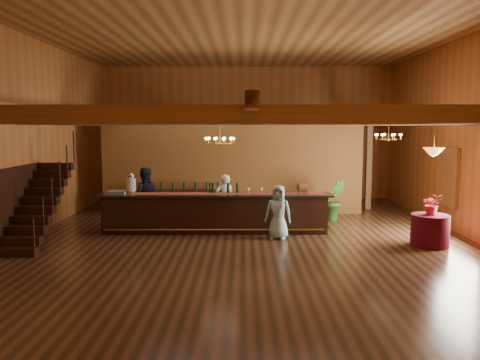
{
  "coord_description": "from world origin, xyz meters",
  "views": [
    {
      "loc": [
        -0.1,
        -12.65,
        3.0
      ],
      "look_at": [
        -0.2,
        0.87,
        1.47
      ],
      "focal_mm": 35.0,
      "sensor_mm": 36.0,
      "label": 1
    }
  ],
  "objects_px": {
    "staff_second": "(145,197)",
    "pendant_lamp": "(434,152)",
    "raffle_drum": "(303,188)",
    "floor_plant": "(334,200)",
    "bartender": "(225,201)",
    "round_table": "(430,230)",
    "beverage_dispenser": "(131,184)",
    "tasting_bar": "(215,213)",
    "guest": "(278,212)",
    "chandelier_left": "(220,140)",
    "backbar_shelf": "(179,203)",
    "chandelier_right": "(388,136)"
  },
  "relations": [
    {
      "from": "guest",
      "to": "raffle_drum",
      "type": "bearing_deg",
      "value": 61.91
    },
    {
      "from": "chandelier_left",
      "to": "pendant_lamp",
      "type": "xyz_separation_m",
      "value": [
        5.38,
        -1.25,
        -0.24
      ]
    },
    {
      "from": "pendant_lamp",
      "to": "floor_plant",
      "type": "bearing_deg",
      "value": 118.4
    },
    {
      "from": "tasting_bar",
      "to": "guest",
      "type": "xyz_separation_m",
      "value": [
        1.76,
        -0.79,
        0.17
      ]
    },
    {
      "from": "tasting_bar",
      "to": "staff_second",
      "type": "relative_size",
      "value": 3.73
    },
    {
      "from": "guest",
      "to": "round_table",
      "type": "bearing_deg",
      "value": 4.8
    },
    {
      "from": "raffle_drum",
      "to": "staff_second",
      "type": "height_order",
      "value": "staff_second"
    },
    {
      "from": "tasting_bar",
      "to": "backbar_shelf",
      "type": "distance_m",
      "value": 2.92
    },
    {
      "from": "tasting_bar",
      "to": "guest",
      "type": "bearing_deg",
      "value": -25.03
    },
    {
      "from": "raffle_drum",
      "to": "chandelier_left",
      "type": "bearing_deg",
      "value": -172.7
    },
    {
      "from": "round_table",
      "to": "staff_second",
      "type": "relative_size",
      "value": 0.52
    },
    {
      "from": "beverage_dispenser",
      "to": "raffle_drum",
      "type": "relative_size",
      "value": 1.76
    },
    {
      "from": "round_table",
      "to": "chandelier_left",
      "type": "bearing_deg",
      "value": 166.95
    },
    {
      "from": "beverage_dispenser",
      "to": "floor_plant",
      "type": "height_order",
      "value": "beverage_dispenser"
    },
    {
      "from": "raffle_drum",
      "to": "chandelier_right",
      "type": "distance_m",
      "value": 3.29
    },
    {
      "from": "tasting_bar",
      "to": "beverage_dispenser",
      "type": "bearing_deg",
      "value": 178.7
    },
    {
      "from": "staff_second",
      "to": "floor_plant",
      "type": "height_order",
      "value": "staff_second"
    },
    {
      "from": "chandelier_left",
      "to": "beverage_dispenser",
      "type": "bearing_deg",
      "value": 172.33
    },
    {
      "from": "round_table",
      "to": "pendant_lamp",
      "type": "xyz_separation_m",
      "value": [
        0.0,
        0.0,
        2.0
      ]
    },
    {
      "from": "beverage_dispenser",
      "to": "round_table",
      "type": "height_order",
      "value": "beverage_dispenser"
    },
    {
      "from": "raffle_drum",
      "to": "backbar_shelf",
      "type": "bearing_deg",
      "value": 146.57
    },
    {
      "from": "raffle_drum",
      "to": "round_table",
      "type": "xyz_separation_m",
      "value": [
        3.02,
        -1.55,
        -0.88
      ]
    },
    {
      "from": "beverage_dispenser",
      "to": "guest",
      "type": "height_order",
      "value": "beverage_dispenser"
    },
    {
      "from": "raffle_drum",
      "to": "pendant_lamp",
      "type": "relative_size",
      "value": 0.38
    },
    {
      "from": "guest",
      "to": "staff_second",
      "type": "bearing_deg",
      "value": 173.91
    },
    {
      "from": "backbar_shelf",
      "to": "staff_second",
      "type": "xyz_separation_m",
      "value": [
        -0.8,
        -1.73,
        0.46
      ]
    },
    {
      "from": "backbar_shelf",
      "to": "bartender",
      "type": "relative_size",
      "value": 1.92
    },
    {
      "from": "backbar_shelf",
      "to": "pendant_lamp",
      "type": "relative_size",
      "value": 3.44
    },
    {
      "from": "tasting_bar",
      "to": "chandelier_left",
      "type": "distance_m",
      "value": 2.11
    },
    {
      "from": "beverage_dispenser",
      "to": "pendant_lamp",
      "type": "relative_size",
      "value": 0.67
    },
    {
      "from": "backbar_shelf",
      "to": "tasting_bar",
      "type": "bearing_deg",
      "value": -64.17
    },
    {
      "from": "round_table",
      "to": "tasting_bar",
      "type": "bearing_deg",
      "value": 164.21
    },
    {
      "from": "beverage_dispenser",
      "to": "chandelier_left",
      "type": "bearing_deg",
      "value": -7.67
    },
    {
      "from": "raffle_drum",
      "to": "round_table",
      "type": "distance_m",
      "value": 3.51
    },
    {
      "from": "raffle_drum",
      "to": "guest",
      "type": "distance_m",
      "value": 1.22
    },
    {
      "from": "bartender",
      "to": "guest",
      "type": "height_order",
      "value": "bartender"
    },
    {
      "from": "raffle_drum",
      "to": "pendant_lamp",
      "type": "distance_m",
      "value": 3.57
    },
    {
      "from": "tasting_bar",
      "to": "pendant_lamp",
      "type": "height_order",
      "value": "pendant_lamp"
    },
    {
      "from": "round_table",
      "to": "bartender",
      "type": "height_order",
      "value": "bartender"
    },
    {
      "from": "tasting_bar",
      "to": "chandelier_right",
      "type": "xyz_separation_m",
      "value": [
        5.24,
        1.13,
        2.16
      ]
    },
    {
      "from": "backbar_shelf",
      "to": "chandelier_left",
      "type": "relative_size",
      "value": 3.87
    },
    {
      "from": "staff_second",
      "to": "pendant_lamp",
      "type": "bearing_deg",
      "value": 149.97
    },
    {
      "from": "raffle_drum",
      "to": "floor_plant",
      "type": "height_order",
      "value": "raffle_drum"
    },
    {
      "from": "bartender",
      "to": "round_table",
      "type": "bearing_deg",
      "value": 144.72
    },
    {
      "from": "staff_second",
      "to": "beverage_dispenser",
      "type": "bearing_deg",
      "value": 63.28
    },
    {
      "from": "staff_second",
      "to": "floor_plant",
      "type": "relative_size",
      "value": 1.35
    },
    {
      "from": "staff_second",
      "to": "raffle_drum",
      "type": "bearing_deg",
      "value": 156.93
    },
    {
      "from": "pendant_lamp",
      "to": "bartender",
      "type": "height_order",
      "value": "pendant_lamp"
    },
    {
      "from": "beverage_dispenser",
      "to": "bartender",
      "type": "xyz_separation_m",
      "value": [
        2.65,
        0.62,
        -0.6
      ]
    },
    {
      "from": "pendant_lamp",
      "to": "bartender",
      "type": "bearing_deg",
      "value": 157.26
    }
  ]
}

